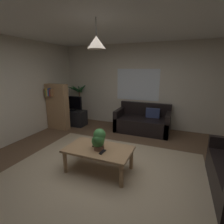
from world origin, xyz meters
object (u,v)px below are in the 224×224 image
(remote_on_table_0, at_px, (102,152))
(potted_palm_corner, at_px, (79,102))
(potted_plant_on_table, at_px, (99,139))
(coffee_table, at_px, (99,151))
(pendant_lamp, at_px, (96,42))
(book_on_table_1, at_px, (98,145))
(tv_stand, at_px, (73,117))
(bookshelf_corner, at_px, (57,106))
(book_on_table_0, at_px, (97,146))
(couch_under_window, at_px, (143,122))
(tv, at_px, (71,103))
(book_on_table_2, at_px, (98,143))

(remote_on_table_0, xyz_separation_m, potted_palm_corner, (-2.20, 2.73, 0.21))
(remote_on_table_0, distance_m, potted_plant_on_table, 0.23)
(coffee_table, distance_m, remote_on_table_0, 0.20)
(coffee_table, distance_m, pendant_lamp, 1.85)
(book_on_table_1, distance_m, tv_stand, 2.83)
(bookshelf_corner, bearing_deg, book_on_table_1, -35.31)
(pendant_lamp, bearing_deg, book_on_table_0, 132.00)
(book_on_table_0, xyz_separation_m, tv_stand, (-1.96, 2.02, -0.21))
(book_on_table_1, bearing_deg, book_on_table_0, -178.19)
(book_on_table_0, xyz_separation_m, bookshelf_corner, (-2.14, 1.52, 0.26))
(potted_palm_corner, height_order, pendant_lamp, pendant_lamp)
(couch_under_window, distance_m, book_on_table_0, 2.32)
(potted_palm_corner, bearing_deg, book_on_table_0, -51.69)
(couch_under_window, distance_m, potted_plant_on_table, 2.44)
(potted_plant_on_table, bearing_deg, tv, 134.14)
(book_on_table_1, distance_m, remote_on_table_0, 0.27)
(tv, bearing_deg, coffee_table, -45.64)
(book_on_table_1, bearing_deg, tv, 134.52)
(book_on_table_1, relative_size, potted_palm_corner, 0.11)
(book_on_table_1, height_order, potted_plant_on_table, potted_plant_on_table)
(book_on_table_2, height_order, remote_on_table_0, book_on_table_2)
(tv_stand, bearing_deg, potted_plant_on_table, -46.15)
(book_on_table_1, xyz_separation_m, tv_stand, (-1.96, 2.02, -0.23))
(couch_under_window, relative_size, remote_on_table_0, 9.78)
(couch_under_window, height_order, book_on_table_0, couch_under_window)
(book_on_table_1, relative_size, tv, 0.19)
(remote_on_table_0, distance_m, pendant_lamp, 1.79)
(tv_stand, height_order, pendant_lamp, pendant_lamp)
(book_on_table_0, distance_m, remote_on_table_0, 0.27)
(couch_under_window, relative_size, tv_stand, 1.74)
(book_on_table_2, bearing_deg, tv, 134.50)
(coffee_table, xyz_separation_m, remote_on_table_0, (0.13, -0.12, 0.07))
(couch_under_window, xyz_separation_m, bookshelf_corner, (-2.50, -0.76, 0.44))
(couch_under_window, distance_m, tv_stand, 2.33)
(potted_palm_corner, bearing_deg, couch_under_window, -6.20)
(book_on_table_0, relative_size, tv, 0.20)
(coffee_table, bearing_deg, pendant_lamp, 18.43)
(couch_under_window, relative_size, potted_plant_on_table, 4.01)
(remote_on_table_0, bearing_deg, book_on_table_2, -39.57)
(book_on_table_0, xyz_separation_m, potted_plant_on_table, (0.09, -0.11, 0.19))
(book_on_table_1, bearing_deg, potted_palm_corner, 128.39)
(potted_plant_on_table, xyz_separation_m, bookshelf_corner, (-2.23, 1.64, 0.07))
(coffee_table, xyz_separation_m, bookshelf_corner, (-2.20, 1.59, 0.33))
(potted_plant_on_table, relative_size, tv_stand, 0.43)
(remote_on_table_0, relative_size, bookshelf_corner, 0.11)
(couch_under_window, bearing_deg, coffee_table, -97.20)
(potted_plant_on_table, distance_m, tv_stand, 2.98)
(tv, relative_size, potted_palm_corner, 0.56)
(book_on_table_0, distance_m, book_on_table_1, 0.02)
(book_on_table_2, distance_m, tv_stand, 2.83)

